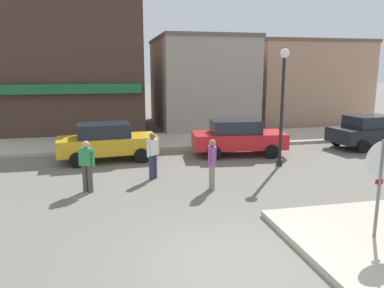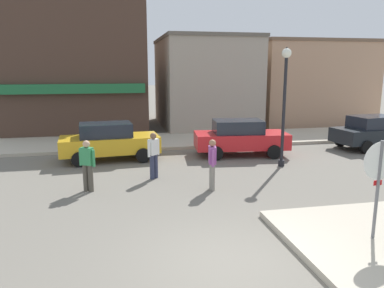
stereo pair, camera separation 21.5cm
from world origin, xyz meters
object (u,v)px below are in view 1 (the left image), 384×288
(lamp_post, at_px, (283,90))
(parked_car_nearest, at_px, (107,141))
(parked_car_second, at_px, (238,137))
(parked_car_third, at_px, (370,131))
(stop_sign, at_px, (380,176))
(pedestrian_kerb_side, at_px, (212,163))
(pedestrian_crossing_near, at_px, (87,165))
(pedestrian_crossing_far, at_px, (153,154))

(lamp_post, distance_m, parked_car_nearest, 7.33)
(parked_car_second, xyz_separation_m, parked_car_third, (6.74, 0.12, 0.00))
(parked_car_nearest, height_order, parked_car_third, same)
(parked_car_third, bearing_deg, stop_sign, -126.92)
(pedestrian_kerb_side, bearing_deg, lamp_post, 34.02)
(lamp_post, distance_m, parked_car_third, 6.54)
(parked_car_third, bearing_deg, parked_car_second, -178.95)
(pedestrian_crossing_near, distance_m, pedestrian_kerb_side, 3.85)
(stop_sign, bearing_deg, parked_car_second, 90.57)
(pedestrian_crossing_far, bearing_deg, parked_car_third, 15.22)
(parked_car_third, xyz_separation_m, pedestrian_crossing_near, (-12.94, -3.92, 0.06))
(stop_sign, height_order, parked_car_third, stop_sign)
(parked_car_nearest, xyz_separation_m, parked_car_third, (12.35, -0.10, 0.00))
(stop_sign, bearing_deg, parked_car_third, 53.08)
(parked_car_third, relative_size, pedestrian_kerb_side, 2.59)
(parked_car_second, bearing_deg, parked_car_third, 1.05)
(parked_car_second, height_order, pedestrian_crossing_far, pedestrian_crossing_far)
(stop_sign, relative_size, pedestrian_kerb_side, 1.43)
(pedestrian_crossing_far, bearing_deg, stop_sign, -54.93)
(stop_sign, relative_size, pedestrian_crossing_near, 1.43)
(parked_car_nearest, bearing_deg, pedestrian_kerb_side, -55.26)
(lamp_post, relative_size, parked_car_second, 1.09)
(pedestrian_crossing_near, bearing_deg, lamp_post, 13.09)
(pedestrian_crossing_near, bearing_deg, stop_sign, -38.10)
(parked_car_third, distance_m, pedestrian_crossing_near, 13.52)
(parked_car_nearest, xyz_separation_m, parked_car_second, (5.62, -0.23, 0.00))
(lamp_post, bearing_deg, parked_car_nearest, 160.38)
(parked_car_third, distance_m, pedestrian_crossing_far, 11.20)
(parked_car_nearest, relative_size, pedestrian_crossing_near, 2.56)
(lamp_post, distance_m, pedestrian_crossing_near, 7.67)
(pedestrian_crossing_near, height_order, pedestrian_crossing_far, same)
(lamp_post, bearing_deg, stop_sign, -97.79)
(parked_car_nearest, bearing_deg, lamp_post, -19.62)
(stop_sign, relative_size, parked_car_second, 0.55)
(lamp_post, height_order, parked_car_nearest, lamp_post)
(parked_car_nearest, xyz_separation_m, pedestrian_crossing_near, (-0.58, -4.03, 0.06))
(stop_sign, relative_size, parked_car_third, 0.55)
(parked_car_nearest, bearing_deg, stop_sign, -57.52)
(stop_sign, height_order, pedestrian_crossing_far, stop_sign)
(parked_car_nearest, height_order, pedestrian_kerb_side, pedestrian_kerb_side)
(stop_sign, xyz_separation_m, parked_car_nearest, (-5.70, 8.96, -0.71))
(pedestrian_crossing_far, distance_m, pedestrian_kerb_side, 2.31)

